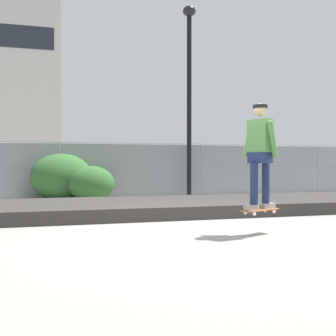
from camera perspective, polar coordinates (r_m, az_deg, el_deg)
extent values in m
plane|color=gray|center=(7.13, 5.82, -8.89)|extent=(120.00, 120.00, 0.00)
cube|color=#33302D|center=(9.80, -0.22, -5.39)|extent=(13.73, 2.95, 0.28)
cube|color=#9E5B33|center=(6.91, 12.73, -5.73)|extent=(0.81, 0.51, 0.02)
cylinder|color=silver|center=(7.17, 13.43, -5.78)|extent=(0.06, 0.05, 0.05)
cylinder|color=silver|center=(7.07, 14.60, -5.88)|extent=(0.06, 0.05, 0.05)
cylinder|color=silver|center=(6.77, 10.77, -6.16)|extent=(0.06, 0.05, 0.05)
cylinder|color=silver|center=(6.66, 11.97, -6.28)|extent=(0.06, 0.05, 0.05)
cube|color=#99999E|center=(7.12, 14.01, -5.66)|extent=(0.10, 0.15, 0.01)
cube|color=#99999E|center=(6.71, 11.36, -6.05)|extent=(0.10, 0.15, 0.01)
cube|color=gray|center=(7.08, 13.82, -5.15)|extent=(0.30, 0.21, 0.09)
cube|color=gray|center=(6.73, 11.58, -5.45)|extent=(0.30, 0.21, 0.09)
cylinder|color=#1E284C|center=(7.00, 13.51, -2.09)|extent=(0.13, 0.13, 0.67)
cylinder|color=#1E284C|center=(6.75, 11.94, -2.19)|extent=(0.13, 0.13, 0.67)
cube|color=#1E284C|center=(6.87, 12.75, 1.40)|extent=(0.36, 0.41, 0.18)
cube|color=#4C7F3F|center=(6.88, 12.76, 4.40)|extent=(0.36, 0.44, 0.54)
cylinder|color=#4C7F3F|center=(7.03, 11.17, 3.84)|extent=(0.25, 0.18, 0.58)
cylinder|color=#4C7F3F|center=(6.73, 14.41, 3.97)|extent=(0.25, 0.18, 0.58)
sphere|color=tan|center=(6.92, 12.77, 7.92)|extent=(0.21, 0.21, 0.21)
cylinder|color=black|center=(6.93, 12.77, 8.39)|extent=(0.24, 0.24, 0.05)
cylinder|color=gray|center=(13.69, -14.83, -0.36)|extent=(0.06, 0.06, 1.85)
cylinder|color=gray|center=(14.56, 4.62, -0.26)|extent=(0.06, 0.06, 1.85)
cylinder|color=gray|center=(16.84, 20.32, -0.17)|extent=(0.06, 0.06, 1.85)
cylinder|color=gray|center=(13.93, -4.81, 3.33)|extent=(24.23, 0.04, 0.04)
cylinder|color=gray|center=(13.92, -4.80, 0.07)|extent=(24.23, 0.04, 0.04)
cylinder|color=gray|center=(13.97, -4.80, -3.86)|extent=(24.23, 0.04, 0.04)
cube|color=gray|center=(13.92, -4.80, -0.31)|extent=(24.23, 0.01, 1.85)
cylinder|color=black|center=(14.08, 2.98, 8.50)|extent=(0.16, 0.16, 6.17)
ellipsoid|color=black|center=(14.87, 2.99, 21.06)|extent=(0.44, 0.44, 0.36)
cylinder|color=black|center=(18.22, -19.00, -1.99)|extent=(0.65, 0.27, 0.64)
cylinder|color=black|center=(16.53, -19.65, -2.28)|extent=(0.65, 0.27, 0.64)
cube|color=#B7BABF|center=(17.55, -3.02, -0.91)|extent=(4.41, 1.82, 0.70)
cube|color=#23282D|center=(17.50, -3.67, 1.28)|extent=(2.21, 1.61, 0.64)
cylinder|color=black|center=(18.72, 0.53, -1.87)|extent=(0.64, 0.24, 0.64)
cylinder|color=black|center=(17.08, 2.06, -2.13)|extent=(0.64, 0.24, 0.64)
cylinder|color=black|center=(18.18, -7.79, -1.96)|extent=(0.64, 0.24, 0.64)
cylinder|color=black|center=(16.49, -7.05, -2.24)|extent=(0.64, 0.24, 0.64)
ellipsoid|color=#2D5B28|center=(13.21, -14.68, -1.23)|extent=(1.90, 1.56, 1.47)
ellipsoid|color=#2D5B28|center=(12.62, -10.68, -2.18)|extent=(1.41, 1.15, 1.09)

